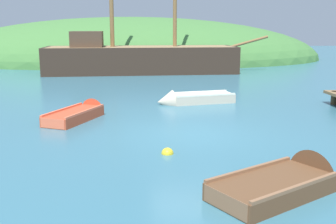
% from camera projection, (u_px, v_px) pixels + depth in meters
% --- Properties ---
extents(ground_plane, '(120.00, 120.00, 0.00)m').
position_uv_depth(ground_plane, '(191.00, 134.00, 12.63)').
color(ground_plane, teal).
extents(shore_hill, '(40.32, 24.85, 8.76)m').
position_uv_depth(shore_hill, '(131.00, 59.00, 43.18)').
color(shore_hill, '#477F3D').
rests_on(shore_hill, ground).
extents(sailing_ship, '(16.54, 4.62, 12.00)m').
position_uv_depth(sailing_ship, '(139.00, 63.00, 29.49)').
color(sailing_ship, '#38281E').
rests_on(sailing_ship, ground).
extents(rowboat_outer_left, '(3.33, 2.69, 1.19)m').
position_uv_depth(rowboat_outer_left, '(290.00, 184.00, 8.25)').
color(rowboat_outer_left, brown).
rests_on(rowboat_outer_left, ground).
extents(rowboat_portside, '(2.19, 3.32, 0.98)m').
position_uv_depth(rowboat_portside, '(81.00, 115.00, 14.80)').
color(rowboat_portside, '#C64C2D').
rests_on(rowboat_portside, ground).
extents(rowboat_center, '(3.58, 1.72, 0.98)m').
position_uv_depth(rowboat_center, '(192.00, 100.00, 17.69)').
color(rowboat_center, beige).
rests_on(rowboat_center, ground).
extents(buoy_yellow, '(0.33, 0.33, 0.33)m').
position_uv_depth(buoy_yellow, '(167.00, 154.00, 10.63)').
color(buoy_yellow, yellow).
rests_on(buoy_yellow, ground).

